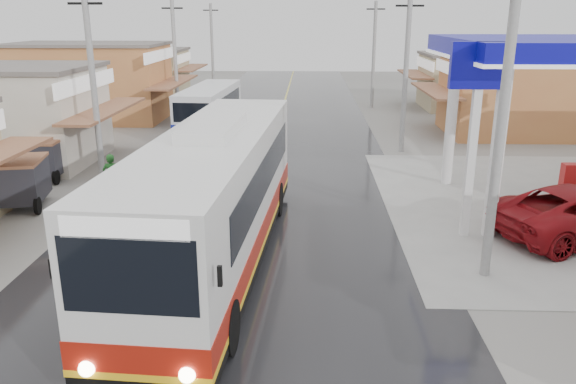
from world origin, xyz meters
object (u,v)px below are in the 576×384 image
at_px(second_bus, 210,109).
at_px(tricycle_far, 47,156).
at_px(coach_bus, 217,196).
at_px(tricycle_near, 23,180).
at_px(cyclist, 115,190).

xyz_separation_m(second_bus, tricycle_far, (-5.50, -10.09, -0.50)).
distance_m(coach_bus, second_bus, 18.84).
xyz_separation_m(coach_bus, tricycle_far, (-8.88, 8.44, -0.97)).
bearing_deg(coach_bus, second_bus, 104.02).
bearing_deg(second_bus, tricycle_near, -105.09).
bearing_deg(cyclist, second_bus, 81.81).
xyz_separation_m(coach_bus, second_bus, (-3.38, 18.53, -0.47)).
xyz_separation_m(cyclist, tricycle_near, (-3.47, 0.03, 0.36)).
relative_size(second_bus, tricycle_near, 3.49).
bearing_deg(cyclist, tricycle_near, 176.30).
height_order(coach_bus, cyclist, coach_bus).
distance_m(coach_bus, tricycle_near, 9.34).
bearing_deg(tricycle_far, tricycle_near, -81.08).
relative_size(second_bus, cyclist, 4.06).
distance_m(second_bus, tricycle_near, 14.70).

